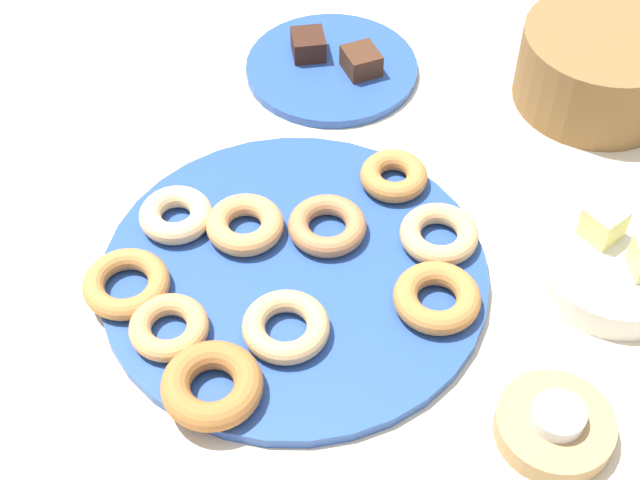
{
  "coord_description": "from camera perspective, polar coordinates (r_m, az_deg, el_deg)",
  "views": [
    {
      "loc": [
        0.57,
        -0.27,
        0.77
      ],
      "look_at": [
        0.0,
        0.03,
        0.04
      ],
      "focal_mm": 53.27,
      "sensor_mm": 36.0,
      "label": 1
    }
  ],
  "objects": [
    {
      "name": "donut_4",
      "position": [
        0.93,
        -2.06,
        -5.23
      ],
      "size": [
        0.09,
        0.09,
        0.02
      ],
      "primitive_type": "torus",
      "rotation": [
        0.0,
        0.0,
        4.62
      ],
      "color": "tan",
      "rests_on": "donut_plate"
    },
    {
      "name": "basket",
      "position": [
        1.22,
        16.49,
        9.95
      ],
      "size": [
        0.28,
        0.28,
        0.1
      ],
      "primitive_type": "cylinder",
      "rotation": [
        0.0,
        0.0,
        2.48
      ],
      "color": "brown",
      "rests_on": "ground_plane"
    },
    {
      "name": "melon_chunk_left",
      "position": [
        1.02,
        16.66,
        0.96
      ],
      "size": [
        0.04,
        0.04,
        0.04
      ],
      "primitive_type": "cube",
      "rotation": [
        0.0,
        0.0,
        0.2
      ],
      "color": "#DBD67A",
      "rests_on": "fruit_bowl"
    },
    {
      "name": "brownie_far",
      "position": [
        1.21,
        2.49,
        10.7
      ],
      "size": [
        0.05,
        0.04,
        0.03
      ],
      "primitive_type": "cube",
      "rotation": [
        0.0,
        0.0,
        -0.09
      ],
      "color": "#472819",
      "rests_on": "cake_plate"
    },
    {
      "name": "fruit_bowl",
      "position": [
        1.03,
        17.26,
        -1.44
      ],
      "size": [
        0.17,
        0.17,
        0.03
      ],
      "primitive_type": "cylinder",
      "color": "silver",
      "rests_on": "ground_plane"
    },
    {
      "name": "donut_8",
      "position": [
        0.98,
        -11.55,
        -2.6
      ],
      "size": [
        0.12,
        0.12,
        0.02
      ],
      "primitive_type": "torus",
      "rotation": [
        0.0,
        0.0,
        0.67
      ],
      "color": "#BC7A3D",
      "rests_on": "donut_plate"
    },
    {
      "name": "ground_plane",
      "position": [
        1.0,
        -1.53,
        -2.24
      ],
      "size": [
        2.4,
        2.4,
        0.0
      ],
      "primitive_type": "plane",
      "color": "beige"
    },
    {
      "name": "donut_6",
      "position": [
        0.89,
        -6.5,
        -8.66
      ],
      "size": [
        0.13,
        0.13,
        0.03
      ],
      "primitive_type": "torus",
      "rotation": [
        0.0,
        0.0,
        5.63
      ],
      "color": "#AD6B33",
      "rests_on": "donut_plate"
    },
    {
      "name": "tealight",
      "position": [
        0.89,
        14.12,
        -10.2
      ],
      "size": [
        0.05,
        0.05,
        0.01
      ],
      "primitive_type": "cylinder",
      "color": "silver",
      "rests_on": "candle_holder"
    },
    {
      "name": "donut_1",
      "position": [
        1.07,
        4.45,
        3.86
      ],
      "size": [
        0.1,
        0.1,
        0.02
      ],
      "primitive_type": "torus",
      "rotation": [
        0.0,
        0.0,
        5.02
      ],
      "color": "#BC7A3D",
      "rests_on": "donut_plate"
    },
    {
      "name": "candle_holder",
      "position": [
        0.91,
        13.89,
        -10.83
      ],
      "size": [
        0.11,
        0.11,
        0.02
      ],
      "primitive_type": "cylinder",
      "color": "tan",
      "rests_on": "ground_plane"
    },
    {
      "name": "donut_plate",
      "position": [
        0.99,
        -1.54,
        -2.0
      ],
      "size": [
        0.4,
        0.4,
        0.01
      ],
      "primitive_type": "cylinder",
      "color": "#284C9E",
      "rests_on": "ground_plane"
    },
    {
      "name": "donut_0",
      "position": [
        1.01,
        0.44,
        0.87
      ],
      "size": [
        0.1,
        0.1,
        0.02
      ],
      "primitive_type": "torus",
      "rotation": [
        0.0,
        0.0,
        2.93
      ],
      "color": "#B27547",
      "rests_on": "donut_plate"
    },
    {
      "name": "brownie_near",
      "position": [
        1.24,
        -0.7,
        11.66
      ],
      "size": [
        0.06,
        0.05,
        0.03
      ],
      "primitive_type": "cube",
      "rotation": [
        0.0,
        0.0,
        -0.33
      ],
      "color": "#381E14",
      "rests_on": "cake_plate"
    },
    {
      "name": "donut_7",
      "position": [
        1.03,
        -8.65,
        1.5
      ],
      "size": [
        0.09,
        0.09,
        0.02
      ],
      "primitive_type": "torus",
      "rotation": [
        0.0,
        0.0,
        3.27
      ],
      "color": "#EABC84",
      "rests_on": "donut_plate"
    },
    {
      "name": "donut_9",
      "position": [
        0.95,
        7.03,
        -3.46
      ],
      "size": [
        0.12,
        0.12,
        0.02
      ],
      "primitive_type": "torus",
      "rotation": [
        0.0,
        0.0,
        5.29
      ],
      "color": "#BC7A3D",
      "rests_on": "donut_plate"
    },
    {
      "name": "donut_2",
      "position": [
        1.01,
        -4.53,
        0.92
      ],
      "size": [
        0.09,
        0.09,
        0.02
      ],
      "primitive_type": "torus",
      "rotation": [
        0.0,
        0.0,
        4.63
      ],
      "color": "tan",
      "rests_on": "donut_plate"
    },
    {
      "name": "cake_plate",
      "position": [
        1.24,
        0.7,
        10.28
      ],
      "size": [
        0.22,
        0.22,
        0.01
      ],
      "primitive_type": "cylinder",
      "color": "#284C9E",
      "rests_on": "ground_plane"
    },
    {
      "name": "donut_5",
      "position": [
        1.01,
        7.16,
        0.34
      ],
      "size": [
        0.1,
        0.1,
        0.02
      ],
      "primitive_type": "torus",
      "rotation": [
        0.0,
        0.0,
        6.08
      ],
      "color": "tan",
      "rests_on": "donut_plate"
    },
    {
      "name": "donut_3",
      "position": [
        0.94,
        -9.06,
        -5.2
      ],
      "size": [
        0.11,
        0.11,
        0.02
      ],
      "primitive_type": "torus",
      "rotation": [
        0.0,
        0.0,
        1.06
      ],
      "color": "tan",
      "rests_on": "donut_plate"
    }
  ]
}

